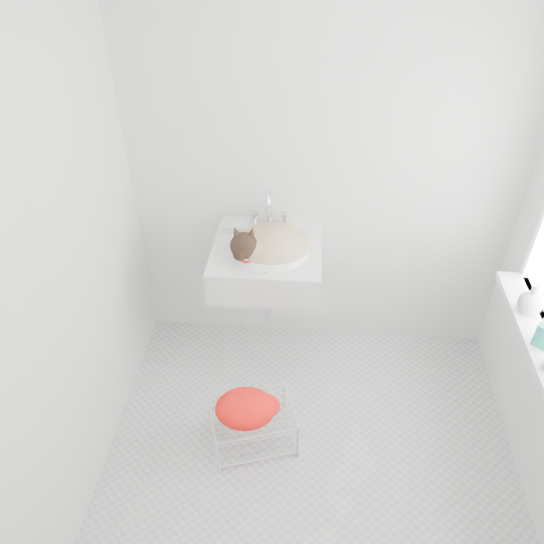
# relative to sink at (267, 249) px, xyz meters

# --- Properties ---
(floor) EXTENTS (2.20, 2.00, 0.02)m
(floor) POSITION_rel_sink_xyz_m (0.30, -0.74, -0.85)
(floor) COLOR silver
(floor) RESTS_ON ground
(back_wall) EXTENTS (2.20, 0.02, 2.50)m
(back_wall) POSITION_rel_sink_xyz_m (0.30, 0.26, 0.40)
(back_wall) COLOR silver
(back_wall) RESTS_ON ground
(left_wall) EXTENTS (0.02, 2.00, 2.50)m
(left_wall) POSITION_rel_sink_xyz_m (-0.80, -0.74, 0.40)
(left_wall) COLOR silver
(left_wall) RESTS_ON ground
(windowsill) EXTENTS (0.16, 0.88, 0.04)m
(windowsill) POSITION_rel_sink_xyz_m (1.31, -0.54, -0.02)
(windowsill) COLOR white
(windowsill) RESTS_ON right_wall
(sink) EXTENTS (0.61, 0.54, 0.25)m
(sink) POSITION_rel_sink_xyz_m (0.00, 0.00, 0.00)
(sink) COLOR white
(sink) RESTS_ON back_wall
(faucet) EXTENTS (0.22, 0.16, 0.22)m
(faucet) POSITION_rel_sink_xyz_m (0.00, 0.18, 0.14)
(faucet) COLOR silver
(faucet) RESTS_ON sink
(cat) EXTENTS (0.49, 0.44, 0.27)m
(cat) POSITION_rel_sink_xyz_m (0.01, -0.02, 0.04)
(cat) COLOR tan
(cat) RESTS_ON sink
(wire_rack) EXTENTS (0.50, 0.41, 0.26)m
(wire_rack) POSITION_rel_sink_xyz_m (-0.02, -0.65, -0.70)
(wire_rack) COLOR silver
(wire_rack) RESTS_ON floor
(towel) EXTENTS (0.34, 0.25, 0.13)m
(towel) POSITION_rel_sink_xyz_m (-0.05, -0.68, -0.56)
(towel) COLOR #FB2109
(towel) RESTS_ON wire_rack
(bottle_b) EXTENTS (0.11, 0.11, 0.17)m
(bottle_b) POSITION_rel_sink_xyz_m (1.30, -0.63, 0.00)
(bottle_b) COLOR #198772
(bottle_b) RESTS_ON windowsill
(bottle_c) EXTENTS (0.17, 0.17, 0.15)m
(bottle_c) POSITION_rel_sink_xyz_m (1.30, -0.41, 0.00)
(bottle_c) COLOR silver
(bottle_c) RESTS_ON windowsill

